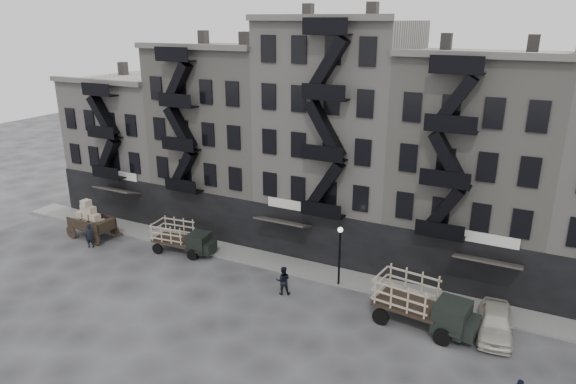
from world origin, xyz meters
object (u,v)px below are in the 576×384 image
at_px(wagon, 90,216).
at_px(pedestrian_west, 90,236).
at_px(horse, 91,221).
at_px(pedestrian_mid, 283,280).
at_px(car_east, 495,322).
at_px(stake_truck_east, 423,301).
at_px(stake_truck_west, 182,236).

xyz_separation_m(wagon, pedestrian_west, (1.40, -1.47, -0.92)).
height_order(horse, pedestrian_west, pedestrian_west).
relative_size(pedestrian_west, pedestrian_mid, 0.99).
bearing_deg(car_east, stake_truck_east, -169.95).
distance_m(horse, wagon, 1.93).
bearing_deg(car_east, wagon, 175.11).
relative_size(car_east, pedestrian_west, 2.40).
distance_m(horse, car_east, 32.31).
bearing_deg(wagon, stake_truck_east, 2.03).
bearing_deg(horse, car_east, -78.80).
distance_m(stake_truck_west, pedestrian_mid, 10.02).
bearing_deg(stake_truck_west, wagon, -179.02).
xyz_separation_m(stake_truck_west, stake_truck_east, (18.71, -1.82, 0.29)).
relative_size(horse, pedestrian_west, 1.00).
bearing_deg(stake_truck_east, car_east, 22.85).
distance_m(horse, pedestrian_mid, 19.57).
height_order(stake_truck_east, pedestrian_mid, stake_truck_east).
distance_m(pedestrian_west, pedestrian_mid, 16.86).
xyz_separation_m(car_east, pedestrian_mid, (-12.85, -1.39, 0.18)).
relative_size(stake_truck_east, pedestrian_mid, 3.12).
bearing_deg(wagon, pedestrian_mid, 0.36).
height_order(horse, stake_truck_west, stake_truck_west).
bearing_deg(pedestrian_west, pedestrian_mid, -24.60).
xyz_separation_m(stake_truck_east, car_east, (3.93, 1.10, -0.89)).
relative_size(wagon, pedestrian_west, 2.09).
height_order(horse, stake_truck_east, stake_truck_east).
bearing_deg(car_east, horse, 173.16).
height_order(wagon, car_east, wagon).
bearing_deg(car_east, pedestrian_mid, -179.39).
relative_size(car_east, pedestrian_mid, 2.38).
bearing_deg(pedestrian_west, car_east, -22.58).
bearing_deg(stake_truck_west, pedestrian_west, -166.43).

